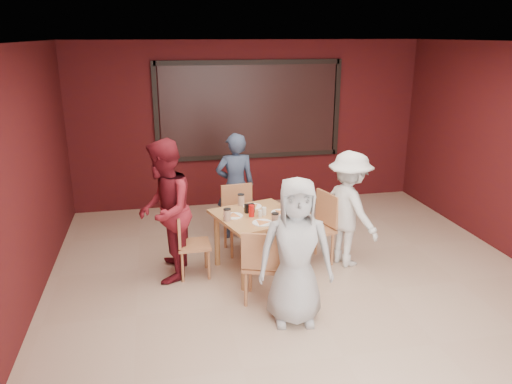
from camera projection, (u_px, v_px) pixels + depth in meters
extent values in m
plane|color=tan|center=(308.00, 297.00, 5.72)|extent=(7.00, 7.00, 0.00)
cube|color=black|center=(250.00, 110.00, 8.44)|extent=(3.00, 0.02, 1.50)
cube|color=tan|center=(257.00, 216.00, 6.17)|extent=(1.19, 1.19, 0.04)
cylinder|color=tan|center=(217.00, 239.00, 6.43)|extent=(0.07, 0.07, 0.71)
cylinder|color=tan|center=(268.00, 229.00, 6.77)|extent=(0.07, 0.07, 0.71)
cylinder|color=tan|center=(244.00, 262.00, 5.79)|extent=(0.07, 0.07, 0.71)
cylinder|color=tan|center=(299.00, 249.00, 6.14)|extent=(0.07, 0.07, 0.71)
cylinder|color=white|center=(262.00, 223.00, 5.88)|extent=(0.24, 0.24, 0.01)
cone|color=#F1BF55|center=(262.00, 222.00, 5.87)|extent=(0.22, 0.22, 0.02)
cylinder|color=beige|center=(275.00, 220.00, 5.80)|extent=(0.09, 0.09, 0.14)
cylinder|color=black|center=(275.00, 214.00, 5.78)|extent=(0.09, 0.09, 0.01)
cylinder|color=white|center=(252.00, 206.00, 6.44)|extent=(0.24, 0.24, 0.01)
cone|color=#F1BF55|center=(252.00, 205.00, 6.44)|extent=(0.22, 0.22, 0.02)
cylinder|color=beige|center=(241.00, 200.00, 6.48)|extent=(0.09, 0.09, 0.14)
cylinder|color=black|center=(241.00, 195.00, 6.46)|extent=(0.09, 0.09, 0.01)
cylinder|color=white|center=(233.00, 216.00, 6.10)|extent=(0.24, 0.24, 0.01)
cone|color=#F1BF55|center=(233.00, 215.00, 6.10)|extent=(0.22, 0.22, 0.02)
cylinder|color=beige|center=(227.00, 215.00, 5.94)|extent=(0.09, 0.09, 0.14)
cylinder|color=black|center=(227.00, 209.00, 5.92)|extent=(0.09, 0.09, 0.01)
cylinder|color=white|center=(281.00, 212.00, 6.22)|extent=(0.24, 0.24, 0.01)
cone|color=#F1BF55|center=(281.00, 211.00, 6.21)|extent=(0.22, 0.22, 0.02)
cylinder|color=beige|center=(285.00, 204.00, 6.34)|extent=(0.09, 0.09, 0.14)
cylinder|color=black|center=(285.00, 198.00, 6.32)|extent=(0.09, 0.09, 0.01)
cylinder|color=white|center=(264.00, 211.00, 6.13)|extent=(0.06, 0.06, 0.10)
cylinder|color=white|center=(260.00, 213.00, 6.08)|extent=(0.05, 0.05, 0.08)
cylinder|color=#B90E0D|center=(252.00, 211.00, 6.08)|extent=(0.07, 0.07, 0.15)
cube|color=black|center=(249.00, 208.00, 6.22)|extent=(0.13, 0.08, 0.11)
cube|color=#C2774B|center=(263.00, 265.00, 5.55)|extent=(0.54, 0.54, 0.04)
cylinder|color=#C2774B|center=(280.00, 277.00, 5.75)|extent=(0.04, 0.04, 0.42)
cylinder|color=#C2774B|center=(250.00, 275.00, 5.80)|extent=(0.04, 0.04, 0.42)
cylinder|color=#C2774B|center=(277.00, 291.00, 5.43)|extent=(0.04, 0.04, 0.42)
cylinder|color=#C2774B|center=(246.00, 289.00, 5.47)|extent=(0.04, 0.04, 0.42)
cube|color=#C2774B|center=(261.00, 252.00, 5.29)|extent=(0.41, 0.18, 0.41)
cube|color=#C2774B|center=(241.00, 221.00, 6.81)|extent=(0.48, 0.48, 0.04)
cylinder|color=#C2774B|center=(232.00, 243.00, 6.66)|extent=(0.04, 0.04, 0.43)
cylinder|color=#C2774B|center=(257.00, 240.00, 6.77)|extent=(0.04, 0.04, 0.43)
cylinder|color=#C2774B|center=(225.00, 233.00, 6.99)|extent=(0.04, 0.04, 0.43)
cylinder|color=#C2774B|center=(250.00, 231.00, 7.09)|extent=(0.04, 0.04, 0.43)
cube|color=#C2774B|center=(237.00, 199.00, 6.91)|extent=(0.44, 0.08, 0.42)
cube|color=#C2774B|center=(194.00, 245.00, 6.14)|extent=(0.40, 0.40, 0.04)
cylinder|color=#C2774B|center=(209.00, 265.00, 6.09)|extent=(0.03, 0.03, 0.39)
cylinder|color=#C2774B|center=(206.00, 254.00, 6.38)|extent=(0.03, 0.03, 0.39)
cylinder|color=#C2774B|center=(182.00, 267.00, 6.02)|extent=(0.03, 0.03, 0.39)
cylinder|color=#C2774B|center=(181.00, 256.00, 6.32)|extent=(0.03, 0.03, 0.39)
cube|color=#C2774B|center=(178.00, 229.00, 6.03)|extent=(0.04, 0.40, 0.38)
cube|color=#C2774B|center=(313.00, 230.00, 6.46)|extent=(0.56, 0.56, 0.04)
cylinder|color=#C2774B|center=(293.00, 244.00, 6.61)|extent=(0.04, 0.04, 0.44)
cylinder|color=#C2774B|center=(309.00, 255.00, 6.30)|extent=(0.04, 0.04, 0.44)
cylinder|color=#C2774B|center=(316.00, 239.00, 6.77)|extent=(0.04, 0.04, 0.44)
cylinder|color=#C2774B|center=(332.00, 249.00, 6.47)|extent=(0.04, 0.04, 0.44)
cube|color=#C2774B|center=(327.00, 208.00, 6.48)|extent=(0.16, 0.44, 0.43)
imported|color=#ACACAC|center=(296.00, 252.00, 5.04)|extent=(0.83, 0.61, 1.56)
imported|color=#33405A|center=(235.00, 186.00, 7.23)|extent=(0.57, 0.38, 1.56)
imported|color=maroon|center=(164.00, 211.00, 5.95)|extent=(0.77, 0.93, 1.73)
imported|color=silver|center=(349.00, 209.00, 6.36)|extent=(0.85, 1.10, 1.50)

